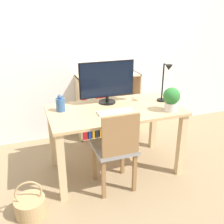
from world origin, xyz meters
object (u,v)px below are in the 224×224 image
(monitor, at_px, (107,81))
(potted_plant, at_px, (171,99))
(keyboard, at_px, (115,112))
(desk_lamp, at_px, (166,79))
(bookshelf, at_px, (97,109))
(vase, at_px, (60,104))
(chair, at_px, (116,147))
(basket, at_px, (30,206))

(monitor, height_order, potted_plant, monitor)
(keyboard, xyz_separation_m, desk_lamp, (0.62, 0.10, 0.26))
(monitor, bearing_deg, potted_plant, -40.51)
(desk_lamp, height_order, bookshelf, desk_lamp)
(vase, xyz_separation_m, desk_lamp, (1.14, -0.13, 0.19))
(desk_lamp, distance_m, chair, 0.94)
(basket, bearing_deg, potted_plant, 6.86)
(potted_plant, bearing_deg, vase, 160.52)
(vase, distance_m, bookshelf, 1.05)
(vase, bearing_deg, potted_plant, -19.48)
(monitor, bearing_deg, bookshelf, 83.46)
(monitor, bearing_deg, keyboard, -92.44)
(desk_lamp, relative_size, chair, 0.50)
(desk_lamp, bearing_deg, bookshelf, 121.08)
(keyboard, bearing_deg, desk_lamp, 8.96)
(desk_lamp, xyz_separation_m, bookshelf, (-0.53, 0.88, -0.61))
(monitor, distance_m, potted_plant, 0.72)
(bookshelf, bearing_deg, keyboard, -95.25)
(bookshelf, xyz_separation_m, basket, (-1.02, -1.31, -0.32))
(keyboard, bearing_deg, chair, -108.62)
(vase, bearing_deg, desk_lamp, -6.46)
(desk_lamp, xyz_separation_m, basket, (-1.55, -0.43, -0.92))
(bookshelf, distance_m, basket, 1.69)
(monitor, xyz_separation_m, chair, (-0.09, -0.55, -0.52))
(vase, relative_size, chair, 0.21)
(bookshelf, relative_size, basket, 2.47)
(keyboard, relative_size, vase, 2.07)
(desk_lamp, bearing_deg, basket, -164.56)
(potted_plant, xyz_separation_m, bookshelf, (-0.46, 1.13, -0.47))
(keyboard, bearing_deg, basket, -160.46)
(chair, distance_m, bookshelf, 1.23)
(basket, bearing_deg, chair, 6.24)
(desk_lamp, bearing_deg, vase, 173.54)
(chair, bearing_deg, monitor, 79.81)
(keyboard, distance_m, vase, 0.57)
(keyboard, distance_m, potted_plant, 0.59)
(vase, relative_size, bookshelf, 0.20)
(potted_plant, distance_m, basket, 1.69)
(monitor, distance_m, basket, 1.46)
(vase, relative_size, basket, 0.50)
(potted_plant, bearing_deg, bookshelf, 112.28)
(desk_lamp, bearing_deg, potted_plant, -105.01)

